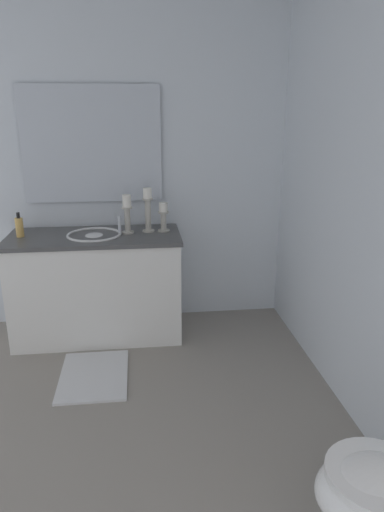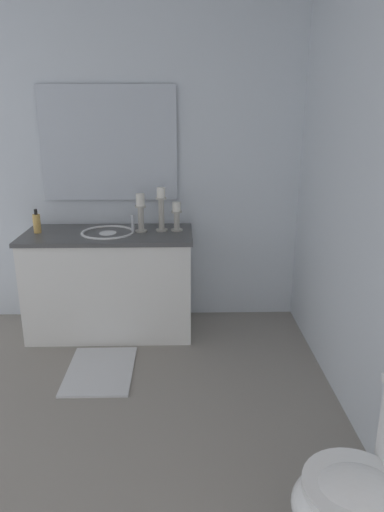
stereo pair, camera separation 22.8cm
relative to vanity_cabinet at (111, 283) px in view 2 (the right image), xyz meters
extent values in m
cube|color=gray|center=(1.14, 0.08, -0.41)|extent=(2.94, 2.89, 0.02)
cube|color=silver|center=(1.14, 1.52, 0.82)|extent=(2.94, 0.04, 2.45)
cube|color=silver|center=(-0.33, 0.08, 0.82)|extent=(0.04, 2.89, 2.45)
cube|color=white|center=(0.00, 0.00, -0.02)|extent=(0.55, 1.24, 0.77)
cube|color=#4C4C4C|center=(0.00, 0.00, 0.39)|extent=(0.58, 1.27, 0.03)
sphere|color=black|center=(-0.10, -0.63, 0.02)|extent=(0.02, 0.02, 0.02)
sphere|color=black|center=(0.10, -0.63, 0.02)|extent=(0.02, 0.02, 0.02)
ellipsoid|color=white|center=(0.00, 0.00, 0.35)|extent=(0.38, 0.30, 0.11)
torus|color=white|center=(0.00, 0.00, 0.40)|extent=(0.40, 0.40, 0.02)
cylinder|color=silver|center=(0.00, 0.19, 0.47)|extent=(0.02, 0.02, 0.14)
cube|color=silver|center=(-0.28, 0.00, 1.03)|extent=(0.02, 1.05, 0.87)
cylinder|color=#B7B2A5|center=(-0.06, 0.52, 0.41)|extent=(0.09, 0.09, 0.01)
cylinder|color=#B7B2A5|center=(-0.06, 0.52, 0.47)|extent=(0.04, 0.04, 0.14)
cylinder|color=#B7B2A5|center=(-0.06, 0.52, 0.55)|extent=(0.08, 0.08, 0.01)
cylinder|color=white|center=(-0.06, 0.52, 0.59)|extent=(0.06, 0.06, 0.07)
cylinder|color=#B7B2A5|center=(-0.06, 0.40, 0.41)|extent=(0.09, 0.09, 0.01)
cylinder|color=#B7B2A5|center=(-0.06, 0.40, 0.52)|extent=(0.04, 0.04, 0.24)
cylinder|color=#B7B2A5|center=(-0.06, 0.40, 0.65)|extent=(0.08, 0.08, 0.01)
cylinder|color=white|center=(-0.06, 0.40, 0.69)|extent=(0.06, 0.06, 0.08)
cylinder|color=#B7B2A5|center=(-0.03, 0.25, 0.41)|extent=(0.09, 0.09, 0.01)
cylinder|color=#B7B2A5|center=(-0.03, 0.25, 0.49)|extent=(0.04, 0.04, 0.19)
cylinder|color=#B7B2A5|center=(-0.03, 0.25, 0.59)|extent=(0.08, 0.08, 0.01)
cylinder|color=white|center=(-0.03, 0.25, 0.65)|extent=(0.06, 0.06, 0.09)
cylinder|color=#E5B259|center=(-0.02, -0.53, 0.47)|extent=(0.06, 0.06, 0.14)
cylinder|color=black|center=(-0.02, -0.53, 0.56)|extent=(0.02, 0.02, 0.04)
ellipsoid|color=white|center=(2.07, 1.17, -0.08)|extent=(0.38, 0.46, 0.24)
cylinder|color=white|center=(2.07, 1.17, 0.00)|extent=(0.39, 0.39, 0.03)
cube|color=silver|center=(0.62, 0.00, -0.39)|extent=(0.60, 0.44, 0.02)
camera|label=1|loc=(3.34, 0.33, 1.28)|focal=32.22mm
camera|label=2|loc=(3.35, 0.56, 1.28)|focal=32.22mm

